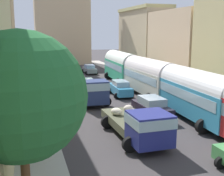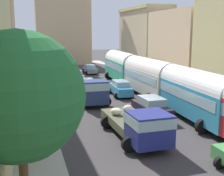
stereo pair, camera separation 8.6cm
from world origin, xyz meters
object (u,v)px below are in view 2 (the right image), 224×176
object	(u,v)px
parked_bus_2	(149,76)
parked_bus_3	(122,66)
car_6	(90,69)
car_0	(87,86)
parked_bus_1	(196,93)
car_5	(120,88)
cargo_truck_1	(92,91)
pedestrian_1	(37,106)
cargo_truck_0	(139,124)
car_2	(65,67)
car_1	(75,76)
car_4	(152,108)

from	to	relation	value
parked_bus_2	parked_bus_3	bearing A→B (deg)	90.00
car_6	parked_bus_2	bearing A→B (deg)	-82.40
car_0	car_6	distance (m)	15.37
parked_bus_1	car_5	size ratio (longest dim) A/B	2.21
cargo_truck_1	pedestrian_1	xyz separation A→B (m)	(-5.16, -3.53, -0.22)
cargo_truck_0	cargo_truck_1	xyz separation A→B (m)	(-0.62, 10.37, 0.07)
car_2	pedestrian_1	world-z (taller)	pedestrian_1
car_1	car_2	world-z (taller)	car_2
parked_bus_2	car_1	world-z (taller)	parked_bus_2
car_5	car_6	world-z (taller)	car_5
car_0	pedestrian_1	world-z (taller)	pedestrian_1
parked_bus_1	pedestrian_1	xyz separation A→B (m)	(-11.60, 3.66, -1.12)
car_5	cargo_truck_0	bearing A→B (deg)	-103.04
cargo_truck_0	car_1	size ratio (longest dim) A/B	1.99
cargo_truck_0	car_4	world-z (taller)	cargo_truck_0
parked_bus_1	parked_bus_3	world-z (taller)	parked_bus_3
car_2	car_4	xyz separation A→B (m)	(2.91, -29.55, -0.00)
cargo_truck_0	parked_bus_1	bearing A→B (deg)	28.64
car_0	car_4	world-z (taller)	car_4
parked_bus_3	car_4	world-z (taller)	parked_bus_3
car_1	pedestrian_1	distance (m)	17.44
cargo_truck_1	car_4	xyz separation A→B (m)	(3.48, -5.76, -0.42)
pedestrian_1	parked_bus_2	bearing A→B (deg)	24.72
car_0	car_5	distance (m)	3.81
parked_bus_1	cargo_truck_1	bearing A→B (deg)	131.86
cargo_truck_1	car_0	bearing A→B (deg)	83.57
car_0	cargo_truck_0	bearing A→B (deg)	-89.75
pedestrian_1	cargo_truck_1	bearing A→B (deg)	34.35
parked_bus_1	parked_bus_3	distance (m)	18.00
parked_bus_2	cargo_truck_0	xyz separation A→B (m)	(-5.82, -12.18, -0.99)
car_0	car_4	size ratio (longest dim) A/B	0.95
cargo_truck_0	cargo_truck_1	distance (m)	10.38
parked_bus_3	car_0	size ratio (longest dim) A/B	2.29
car_2	parked_bus_3	bearing A→B (deg)	-65.64
car_1	parked_bus_2	bearing A→B (deg)	-62.03
car_1	car_2	size ratio (longest dim) A/B	0.97
parked_bus_1	cargo_truck_1	size ratio (longest dim) A/B	1.31
car_0	car_6	xyz separation A→B (m)	(3.47, 14.97, -0.06)
parked_bus_1	parked_bus_2	xyz separation A→B (m)	(0.00, 9.00, 0.02)
cargo_truck_1	car_5	bearing A→B (deg)	36.41
cargo_truck_0	car_0	world-z (taller)	cargo_truck_0
parked_bus_3	car_0	distance (m)	8.45
cargo_truck_1	car_0	xyz separation A→B (m)	(0.55, 4.92, -0.45)
parked_bus_1	parked_bus_3	xyz separation A→B (m)	(0.00, 18.00, 0.08)
car_2	pedestrian_1	bearing A→B (deg)	-101.84
cargo_truck_1	car_5	distance (m)	4.55
parked_bus_2	car_1	xyz separation A→B (m)	(-5.92, 11.15, -1.38)
cargo_truck_0	pedestrian_1	world-z (taller)	cargo_truck_0
parked_bus_3	car_1	distance (m)	6.46
parked_bus_1	cargo_truck_1	xyz separation A→B (m)	(-6.44, 7.19, -0.90)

